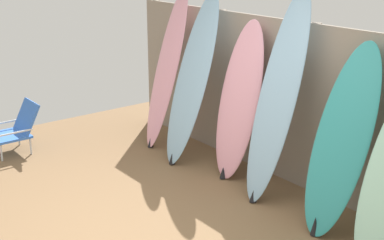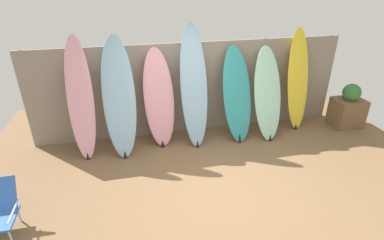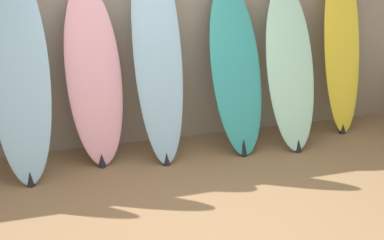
{
  "view_description": "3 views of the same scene",
  "coord_description": "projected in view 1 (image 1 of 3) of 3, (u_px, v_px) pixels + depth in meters",
  "views": [
    {
      "loc": [
        3.5,
        -2.27,
        2.56
      ],
      "look_at": [
        -0.04,
        0.47,
        1.08
      ],
      "focal_mm": 50.0,
      "sensor_mm": 36.0,
      "label": 1
    },
    {
      "loc": [
        -1.24,
        -3.38,
        2.94
      ],
      "look_at": [
        -0.28,
        0.8,
        0.82
      ],
      "focal_mm": 28.0,
      "sensor_mm": 36.0,
      "label": 2
    },
    {
      "loc": [
        -1.23,
        -3.48,
        2.33
      ],
      "look_at": [
        -0.06,
        0.43,
        0.8
      ],
      "focal_mm": 50.0,
      "sensor_mm": 36.0,
      "label": 3
    }
  ],
  "objects": [
    {
      "name": "surfboard_teal_4",
      "position": [
        341.0,
        142.0,
        4.82
      ],
      "size": [
        0.59,
        0.71,
        1.75
      ],
      "color": "teal",
      "rests_on": "ground"
    },
    {
      "name": "surfboard_pink_0",
      "position": [
        167.0,
        69.0,
        6.89
      ],
      "size": [
        0.44,
        0.67,
        2.06
      ],
      "color": "pink",
      "rests_on": "ground"
    },
    {
      "name": "surfboard_skyblue_3",
      "position": [
        277.0,
        98.0,
        5.39
      ],
      "size": [
        0.49,
        0.69,
        2.18
      ],
      "color": "#8CB7D6",
      "rests_on": "ground"
    },
    {
      "name": "surfboard_skyblue_1",
      "position": [
        192.0,
        80.0,
        6.37
      ],
      "size": [
        0.56,
        0.73,
        2.05
      ],
      "color": "#8CB7D6",
      "rests_on": "ground"
    },
    {
      "name": "beach_chair",
      "position": [
        17.0,
        127.0,
        6.84
      ],
      "size": [
        0.5,
        0.58,
        0.63
      ],
      "rotation": [
        0.0,
        0.0,
        0.25
      ],
      "color": "silver",
      "rests_on": "ground"
    },
    {
      "name": "fence_back",
      "position": [
        309.0,
        109.0,
        5.64
      ],
      "size": [
        6.08,
        0.11,
        1.8
      ],
      "color": "gray",
      "rests_on": "ground"
    },
    {
      "name": "surfboard_pink_2",
      "position": [
        239.0,
        101.0,
        5.96
      ],
      "size": [
        0.6,
        0.57,
        1.79
      ],
      "color": "pink",
      "rests_on": "ground"
    }
  ]
}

